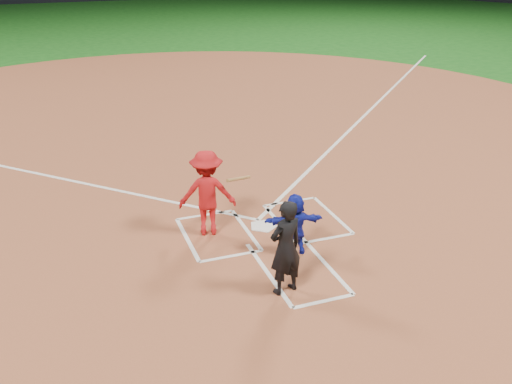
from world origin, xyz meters
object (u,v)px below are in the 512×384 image
object	(u,v)px
home_plate	(263,226)
catcher	(295,224)
umpire	(286,248)
batter_at_plate	(207,193)

from	to	relation	value
home_plate	catcher	bearing A→B (deg)	98.58
home_plate	umpire	xyz separation A→B (m)	(-0.48, -2.30, 0.82)
catcher	batter_at_plate	distance (m)	1.86
catcher	batter_at_plate	xyz separation A→B (m)	(-1.29, 1.31, 0.27)
catcher	home_plate	bearing A→B (deg)	-70.23
umpire	catcher	bearing A→B (deg)	-134.56
home_plate	umpire	world-z (taller)	umpire
home_plate	umpire	size ratio (longest dim) A/B	0.36
umpire	home_plate	bearing A→B (deg)	-116.07
umpire	batter_at_plate	size ratio (longest dim) A/B	0.96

